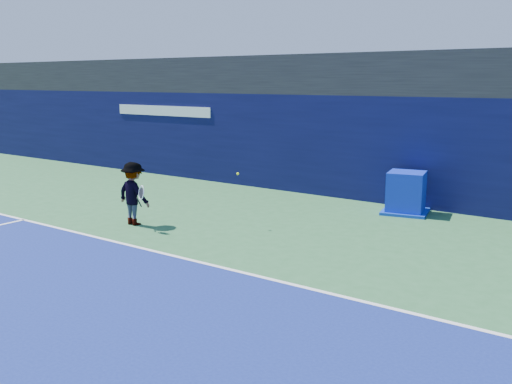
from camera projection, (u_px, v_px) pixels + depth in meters
ground at (36, 302)px, 8.98m from camera, size 80.00×80.00×0.00m
baseline at (169, 255)px, 11.37m from camera, size 24.00×0.10×0.01m
stadium_band at (360, 75)px, 17.47m from camera, size 36.00×3.00×1.20m
back_wall_assembly at (343, 146)px, 17.07m from camera, size 36.00×1.03×3.00m
equipment_cart at (406, 194)px, 14.90m from camera, size 1.35×1.35×1.09m
tennis_player at (134, 194)px, 13.66m from camera, size 1.24×0.69×1.52m
tennis_ball at (238, 174)px, 13.35m from camera, size 0.06×0.06×0.06m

